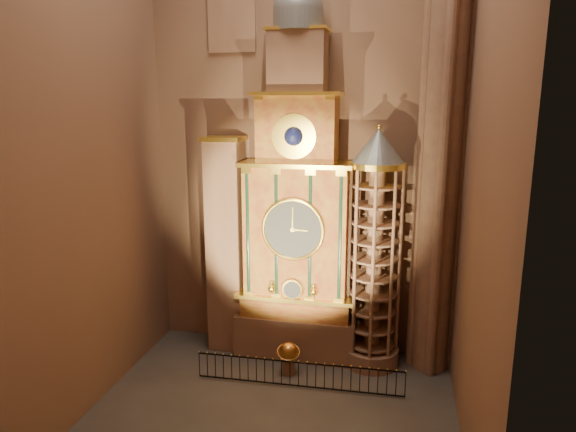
% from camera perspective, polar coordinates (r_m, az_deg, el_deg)
% --- Properties ---
extents(floor, '(14.00, 14.00, 0.00)m').
position_cam_1_polar(floor, '(21.20, -1.78, -20.95)').
color(floor, '#383330').
rests_on(floor, ground).
extents(wall_back, '(22.00, 0.00, 22.00)m').
position_cam_1_polar(wall_back, '(23.59, 1.57, 10.81)').
color(wall_back, '#865D48').
rests_on(wall_back, floor).
extents(wall_left, '(0.00, 22.00, 22.00)m').
position_cam_1_polar(wall_left, '(20.57, -21.59, 9.73)').
color(wall_left, '#865D48').
rests_on(wall_left, floor).
extents(wall_right, '(0.00, 22.00, 22.00)m').
position_cam_1_polar(wall_right, '(17.41, 21.27, 9.43)').
color(wall_right, '#865D48').
rests_on(wall_right, floor).
extents(astronomical_clock, '(5.60, 2.41, 16.70)m').
position_cam_1_polar(astronomical_clock, '(23.10, 1.04, -0.04)').
color(astronomical_clock, '#8C634C').
rests_on(astronomical_clock, floor).
extents(portrait_tower, '(1.80, 1.60, 10.20)m').
position_cam_1_polar(portrait_tower, '(24.35, -6.86, -3.19)').
color(portrait_tower, '#8C634C').
rests_on(portrait_tower, floor).
extents(stair_turret, '(2.50, 2.50, 10.80)m').
position_cam_1_polar(stair_turret, '(22.81, 9.58, -4.03)').
color(stair_turret, '#8C634C').
rests_on(stair_turret, floor).
extents(gothic_pier, '(2.04, 2.04, 22.00)m').
position_cam_1_polar(gothic_pier, '(22.27, 16.95, 10.20)').
color(gothic_pier, '#8C634C').
rests_on(gothic_pier, floor).
extents(celestial_globe, '(1.26, 1.22, 1.46)m').
position_cam_1_polar(celestial_globe, '(23.24, 0.05, -15.22)').
color(celestial_globe, '#8C634C').
rests_on(celestial_globe, floor).
extents(iron_railing, '(8.69, 0.23, 1.14)m').
position_cam_1_polar(iron_railing, '(22.35, 1.18, -17.19)').
color(iron_railing, black).
rests_on(iron_railing, floor).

